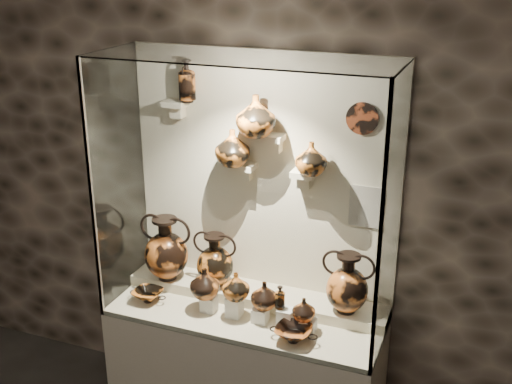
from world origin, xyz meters
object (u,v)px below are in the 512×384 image
at_px(jug_a, 205,283).
at_px(jug_b, 236,286).
at_px(jug_e, 304,309).
at_px(kylix_left, 148,295).
at_px(lekythos_tall, 187,79).
at_px(ovoid_vase_c, 311,158).
at_px(amphora_mid, 215,260).
at_px(ovoid_vase_b, 256,116).
at_px(jug_c, 265,295).
at_px(amphora_right, 348,283).
at_px(lekythos_small, 280,296).
at_px(ovoid_vase_a, 233,148).
at_px(kylix_right, 294,333).
at_px(amphora_left, 166,248).

distance_m(jug_a, jug_b, 0.21).
relative_size(jug_e, kylix_left, 0.59).
relative_size(kylix_left, lekythos_tall, 0.85).
height_order(jug_e, ovoid_vase_c, ovoid_vase_c).
height_order(jug_e, kylix_left, jug_e).
height_order(amphora_mid, ovoid_vase_b, ovoid_vase_b).
relative_size(amphora_mid, jug_e, 2.49).
bearing_deg(jug_c, amphora_right, 17.61).
bearing_deg(jug_c, amphora_mid, 152.63).
xyz_separation_m(kylix_left, lekythos_tall, (0.17, 0.33, 1.33)).
bearing_deg(lekythos_small, jug_e, 6.87).
xyz_separation_m(lekythos_tall, ovoid_vase_a, (0.31, -0.05, -0.38)).
xyz_separation_m(kylix_right, ovoid_vase_c, (-0.04, 0.37, 0.93)).
height_order(lekythos_tall, ovoid_vase_c, lekythos_tall).
bearing_deg(jug_c, ovoid_vase_a, 139.80).
distance_m(kylix_right, lekythos_tall, 1.62).
xyz_separation_m(amphora_mid, jug_e, (0.66, -0.21, -0.10)).
bearing_deg(ovoid_vase_b, amphora_mid, 169.85).
bearing_deg(lekythos_small, lekythos_tall, 167.60).
xyz_separation_m(jug_a, ovoid_vase_c, (0.57, 0.26, 0.79)).
bearing_deg(amphora_mid, ovoid_vase_b, 18.00).
bearing_deg(lekythos_small, ovoid_vase_c, 80.67).
distance_m(jug_c, ovoid_vase_a, 0.90).
xyz_separation_m(jug_a, ovoid_vase_b, (0.24, 0.24, 1.01)).
xyz_separation_m(amphora_left, jug_c, (0.74, -0.15, -0.11)).
relative_size(amphora_mid, kylix_left, 1.48).
height_order(amphora_right, lekythos_small, amphora_right).
height_order(kylix_left, ovoid_vase_c, ovoid_vase_c).
bearing_deg(jug_c, ovoid_vase_c, 46.94).
xyz_separation_m(jug_e, lekythos_small, (-0.15, 0.01, 0.05)).
distance_m(jug_e, ovoid_vase_a, 1.04).
bearing_deg(amphora_right, amphora_left, -162.26).
bearing_deg(kylix_left, ovoid_vase_a, 9.03).
relative_size(kylix_left, ovoid_vase_b, 0.99).
xyz_separation_m(amphora_right, jug_e, (-0.20, -0.20, -0.11)).
bearing_deg(kylix_left, kylix_right, -25.64).
bearing_deg(ovoid_vase_b, lekythos_tall, 157.16).
bearing_deg(kylix_right, amphora_left, 153.30).
height_order(amphora_right, ovoid_vase_c, ovoid_vase_c).
bearing_deg(jug_c, kylix_right, -34.49).
relative_size(amphora_left, jug_c, 2.51).
height_order(jug_c, jug_e, jug_c).
xyz_separation_m(lekythos_tall, ovoid_vase_b, (0.47, -0.06, -0.17)).
relative_size(amphora_right, ovoid_vase_b, 1.55).
height_order(jug_a, jug_e, jug_a).
height_order(jug_e, lekythos_tall, lekythos_tall).
height_order(jug_b, kylix_left, jug_b).
xyz_separation_m(lekythos_small, kylix_left, (-0.88, -0.04, -0.15)).
bearing_deg(kylix_right, jug_c, 138.76).
distance_m(lekythos_small, ovoid_vase_b, 1.06).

